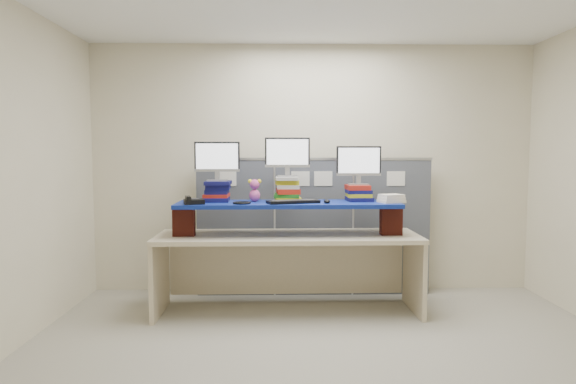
{
  "coord_description": "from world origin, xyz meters",
  "views": [
    {
      "loc": [
        -0.39,
        -3.49,
        1.57
      ],
      "look_at": [
        -0.3,
        1.18,
        1.2
      ],
      "focal_mm": 30.0,
      "sensor_mm": 36.0,
      "label": 1
    }
  ],
  "objects_px": {
    "monitor_center": "(287,154)",
    "keyboard": "(293,202)",
    "desk": "(288,250)",
    "monitor_right": "(359,163)",
    "desk_phone": "(193,201)",
    "blue_board": "(288,204)",
    "monitor_left": "(217,159)"
  },
  "relations": [
    {
      "from": "desk",
      "to": "monitor_right",
      "type": "distance_m",
      "value": 1.12
    },
    {
      "from": "blue_board",
      "to": "keyboard",
      "type": "relative_size",
      "value": 4.11
    },
    {
      "from": "monitor_left",
      "to": "monitor_center",
      "type": "distance_m",
      "value": 0.7
    },
    {
      "from": "monitor_left",
      "to": "monitor_center",
      "type": "xyz_separation_m",
      "value": [
        0.7,
        0.01,
        0.04
      ]
    },
    {
      "from": "monitor_center",
      "to": "monitor_right",
      "type": "xyz_separation_m",
      "value": [
        0.71,
        0.01,
        -0.08
      ]
    },
    {
      "from": "monitor_left",
      "to": "monitor_right",
      "type": "height_order",
      "value": "monitor_left"
    },
    {
      "from": "blue_board",
      "to": "desk_phone",
      "type": "xyz_separation_m",
      "value": [
        -0.89,
        -0.16,
        0.05
      ]
    },
    {
      "from": "monitor_left",
      "to": "monitor_right",
      "type": "xyz_separation_m",
      "value": [
        1.41,
        0.02,
        -0.04
      ]
    },
    {
      "from": "keyboard",
      "to": "desk_phone",
      "type": "height_order",
      "value": "desk_phone"
    },
    {
      "from": "monitor_left",
      "to": "desk_phone",
      "type": "xyz_separation_m",
      "value": [
        -0.19,
        -0.27,
        -0.39
      ]
    },
    {
      "from": "monitor_center",
      "to": "desk_phone",
      "type": "relative_size",
      "value": 2.03
    },
    {
      "from": "blue_board",
      "to": "monitor_right",
      "type": "distance_m",
      "value": 0.83
    },
    {
      "from": "monitor_right",
      "to": "keyboard",
      "type": "bearing_deg",
      "value": -162.04
    },
    {
      "from": "monitor_center",
      "to": "desk_phone",
      "type": "bearing_deg",
      "value": -163.32
    },
    {
      "from": "monitor_right",
      "to": "keyboard",
      "type": "relative_size",
      "value": 0.85
    },
    {
      "from": "blue_board",
      "to": "keyboard",
      "type": "xyz_separation_m",
      "value": [
        0.05,
        -0.1,
        0.03
      ]
    },
    {
      "from": "desk_phone",
      "to": "blue_board",
      "type": "bearing_deg",
      "value": -7.0
    },
    {
      "from": "keyboard",
      "to": "desk_phone",
      "type": "xyz_separation_m",
      "value": [
        -0.94,
        -0.06,
        0.01
      ]
    },
    {
      "from": "monitor_left",
      "to": "monitor_center",
      "type": "bearing_deg",
      "value": -0.0
    },
    {
      "from": "blue_board",
      "to": "monitor_right",
      "type": "height_order",
      "value": "monitor_right"
    },
    {
      "from": "monitor_left",
      "to": "monitor_right",
      "type": "bearing_deg",
      "value": -0.0
    },
    {
      "from": "desk",
      "to": "monitor_center",
      "type": "height_order",
      "value": "monitor_center"
    },
    {
      "from": "monitor_right",
      "to": "desk_phone",
      "type": "bearing_deg",
      "value": -170.54
    },
    {
      "from": "desk",
      "to": "blue_board",
      "type": "bearing_deg",
      "value": 0.0
    },
    {
      "from": "monitor_center",
      "to": "keyboard",
      "type": "relative_size",
      "value": 0.85
    },
    {
      "from": "blue_board",
      "to": "monitor_center",
      "type": "height_order",
      "value": "monitor_center"
    },
    {
      "from": "monitor_left",
      "to": "keyboard",
      "type": "distance_m",
      "value": 0.88
    },
    {
      "from": "desk",
      "to": "monitor_right",
      "type": "height_order",
      "value": "monitor_right"
    },
    {
      "from": "desk",
      "to": "monitor_center",
      "type": "relative_size",
      "value": 5.76
    },
    {
      "from": "keyboard",
      "to": "desk_phone",
      "type": "relative_size",
      "value": 2.39
    },
    {
      "from": "blue_board",
      "to": "keyboard",
      "type": "distance_m",
      "value": 0.11
    },
    {
      "from": "monitor_right",
      "to": "monitor_left",
      "type": "bearing_deg",
      "value": 180.0
    }
  ]
}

